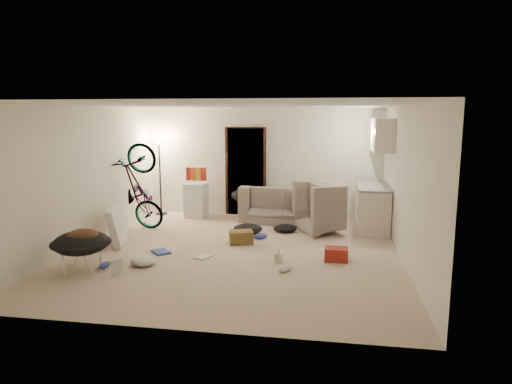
% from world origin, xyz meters
% --- Properties ---
extents(floor, '(5.50, 6.00, 0.02)m').
position_xyz_m(floor, '(0.00, 0.00, -0.01)').
color(floor, beige).
rests_on(floor, ground).
extents(ceiling, '(5.50, 6.00, 0.02)m').
position_xyz_m(ceiling, '(0.00, 0.00, 2.51)').
color(ceiling, white).
rests_on(ceiling, wall_back).
extents(wall_back, '(5.50, 0.02, 2.50)m').
position_xyz_m(wall_back, '(0.00, 3.01, 1.25)').
color(wall_back, white).
rests_on(wall_back, floor).
extents(wall_front, '(5.50, 0.02, 2.50)m').
position_xyz_m(wall_front, '(0.00, -3.01, 1.25)').
color(wall_front, white).
rests_on(wall_front, floor).
extents(wall_left, '(0.02, 6.00, 2.50)m').
position_xyz_m(wall_left, '(-2.76, 0.00, 1.25)').
color(wall_left, white).
rests_on(wall_left, floor).
extents(wall_right, '(0.02, 6.00, 2.50)m').
position_xyz_m(wall_right, '(2.76, 0.00, 1.25)').
color(wall_right, white).
rests_on(wall_right, floor).
extents(doorway, '(0.85, 0.10, 2.04)m').
position_xyz_m(doorway, '(-0.40, 2.97, 1.02)').
color(doorway, black).
rests_on(doorway, floor).
extents(door_trim, '(0.97, 0.04, 2.10)m').
position_xyz_m(door_trim, '(-0.40, 2.94, 1.02)').
color(door_trim, '#311B11').
rests_on(door_trim, floor).
extents(floor_lamp, '(0.28, 0.28, 1.81)m').
position_xyz_m(floor_lamp, '(-2.40, 2.65, 1.31)').
color(floor_lamp, black).
rests_on(floor_lamp, floor).
extents(kitchen_counter, '(0.60, 1.50, 0.88)m').
position_xyz_m(kitchen_counter, '(2.43, 2.00, 0.44)').
color(kitchen_counter, silver).
rests_on(kitchen_counter, floor).
extents(counter_top, '(0.64, 1.54, 0.04)m').
position_xyz_m(counter_top, '(2.43, 2.00, 0.90)').
color(counter_top, gray).
rests_on(counter_top, kitchen_counter).
extents(kitchen_uppers, '(0.38, 1.40, 0.65)m').
position_xyz_m(kitchen_uppers, '(2.56, 2.00, 1.95)').
color(kitchen_uppers, silver).
rests_on(kitchen_uppers, wall_right).
extents(sofa, '(2.01, 0.82, 0.58)m').
position_xyz_m(sofa, '(0.59, 2.45, 0.29)').
color(sofa, '#3A423B').
rests_on(sofa, floor).
extents(armchair, '(1.38, 1.45, 0.74)m').
position_xyz_m(armchair, '(1.68, 1.80, 0.37)').
color(armchair, '#3A423B').
rests_on(armchair, floor).
extents(bicycle, '(1.89, 0.95, 1.06)m').
position_xyz_m(bicycle, '(-2.30, 1.16, 0.48)').
color(bicycle, black).
rests_on(bicycle, floor).
extents(book_asset, '(0.28, 0.28, 0.02)m').
position_xyz_m(book_asset, '(-1.59, -1.51, 0.01)').
color(book_asset, maroon).
rests_on(book_asset, floor).
extents(mini_fridge, '(0.49, 0.49, 0.78)m').
position_xyz_m(mini_fridge, '(-1.50, 2.55, 0.39)').
color(mini_fridge, white).
rests_on(mini_fridge, floor).
extents(snack_box_0, '(0.11, 0.08, 0.30)m').
position_xyz_m(snack_box_0, '(-1.67, 2.55, 1.00)').
color(snack_box_0, maroon).
rests_on(snack_box_0, mini_fridge).
extents(snack_box_1, '(0.11, 0.08, 0.30)m').
position_xyz_m(snack_box_1, '(-1.55, 2.55, 1.00)').
color(snack_box_1, '#C14B18').
rests_on(snack_box_1, mini_fridge).
extents(snack_box_2, '(0.10, 0.08, 0.30)m').
position_xyz_m(snack_box_2, '(-1.43, 2.55, 1.00)').
color(snack_box_2, gold).
rests_on(snack_box_2, mini_fridge).
extents(snack_box_3, '(0.11, 0.09, 0.30)m').
position_xyz_m(snack_box_3, '(-1.31, 2.55, 1.00)').
color(snack_box_3, maroon).
rests_on(snack_box_3, mini_fridge).
extents(saucer_chair, '(0.88, 0.88, 0.62)m').
position_xyz_m(saucer_chair, '(-2.10, -1.42, 0.37)').
color(saucer_chair, silver).
rests_on(saucer_chair, floor).
extents(hoodie, '(0.60, 0.56, 0.22)m').
position_xyz_m(hoodie, '(-2.05, -1.45, 0.56)').
color(hoodie, '#4B2E19').
rests_on(hoodie, saucer_chair).
extents(sofa_drape, '(0.57, 0.47, 0.28)m').
position_xyz_m(sofa_drape, '(-0.36, 2.45, 0.54)').
color(sofa_drape, black).
rests_on(sofa_drape, sofa).
extents(tv_box, '(0.55, 1.06, 0.69)m').
position_xyz_m(tv_box, '(-2.30, 0.18, 0.34)').
color(tv_box, silver).
rests_on(tv_box, floor).
extents(drink_case_a, '(0.50, 0.42, 0.24)m').
position_xyz_m(drink_case_a, '(-0.03, 0.47, 0.12)').
color(drink_case_a, brown).
rests_on(drink_case_a, floor).
extents(drink_case_b, '(0.37, 0.28, 0.21)m').
position_xyz_m(drink_case_b, '(1.69, -0.26, 0.11)').
color(drink_case_b, maroon).
rests_on(drink_case_b, floor).
extents(juicer, '(0.14, 0.14, 0.21)m').
position_xyz_m(juicer, '(0.77, -0.47, 0.08)').
color(juicer, silver).
rests_on(juicer, floor).
extents(newspaper, '(0.60, 0.66, 0.01)m').
position_xyz_m(newspaper, '(0.09, 1.93, 0.00)').
color(newspaper, beige).
rests_on(newspaper, floor).
extents(book_blue, '(0.41, 0.41, 0.03)m').
position_xyz_m(book_blue, '(-1.28, -0.31, 0.02)').
color(book_blue, '#2A3E9A').
rests_on(book_blue, floor).
extents(book_white, '(0.29, 0.33, 0.03)m').
position_xyz_m(book_white, '(-0.49, -0.46, 0.01)').
color(book_white, silver).
rests_on(book_white, floor).
extents(shoe_0, '(0.31, 0.24, 0.11)m').
position_xyz_m(shoe_0, '(0.28, 0.83, 0.05)').
color(shoe_0, '#2A3E9A').
rests_on(shoe_0, floor).
extents(shoe_2, '(0.14, 0.28, 0.10)m').
position_xyz_m(shoe_2, '(-1.85, -1.21, 0.05)').
color(shoe_2, '#2A3E9A').
rests_on(shoe_2, floor).
extents(shoe_4, '(0.26, 0.29, 0.10)m').
position_xyz_m(shoe_4, '(0.92, -0.91, 0.05)').
color(shoe_4, white).
rests_on(shoe_4, floor).
extents(clothes_lump_a, '(0.61, 0.53, 0.19)m').
position_xyz_m(clothes_lump_a, '(-0.04, 1.21, 0.09)').
color(clothes_lump_a, black).
rests_on(clothes_lump_a, floor).
extents(clothes_lump_b, '(0.61, 0.58, 0.15)m').
position_xyz_m(clothes_lump_b, '(0.69, 1.47, 0.07)').
color(clothes_lump_b, black).
rests_on(clothes_lump_b, floor).
extents(clothes_lump_c, '(0.60, 0.59, 0.14)m').
position_xyz_m(clothes_lump_c, '(-1.33, -0.96, 0.07)').
color(clothes_lump_c, silver).
rests_on(clothes_lump_c, floor).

